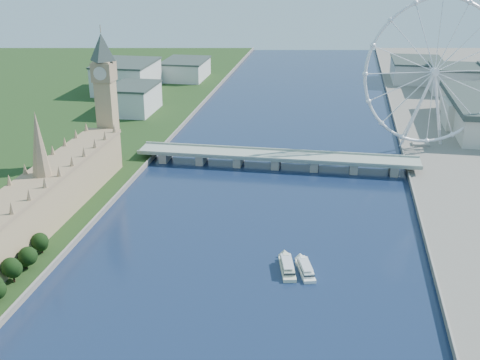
# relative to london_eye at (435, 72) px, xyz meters

# --- Properties ---
(parliament_range) EXTENTS (24.00, 200.00, 70.00)m
(parliament_range) POSITION_rel_london_eye_xyz_m (-247.98, -185.08, -49.04)
(parliament_range) COLOR tan
(parliament_range) RESTS_ON ground
(big_ben) EXTENTS (20.02, 20.02, 110.00)m
(big_ben) POSITION_rel_london_eye_xyz_m (-247.98, -77.08, -0.95)
(big_ben) COLOR tan
(big_ben) RESTS_ON ground
(westminster_bridge) EXTENTS (220.00, 22.00, 9.50)m
(westminster_bridge) POSITION_rel_london_eye_xyz_m (-119.98, -55.08, -60.89)
(westminster_bridge) COLOR gray
(westminster_bridge) RESTS_ON ground
(london_eye) EXTENTS (113.60, 39.12, 124.30)m
(london_eye) POSITION_rel_london_eye_xyz_m (0.00, 0.00, 0.00)
(london_eye) COLOR silver
(london_eye) RESTS_ON ground
(county_hall) EXTENTS (54.00, 144.00, 35.00)m
(county_hall) POSITION_rel_london_eye_xyz_m (55.02, 74.92, -67.52)
(county_hall) COLOR beige
(county_hall) RESTS_ON ground
(city_skyline) EXTENTS (505.00, 280.00, 32.00)m
(city_skyline) POSITION_rel_london_eye_xyz_m (-80.75, 205.00, -50.56)
(city_skyline) COLOR beige
(city_skyline) RESTS_ON ground
(tour_boat_near) EXTENTS (12.95, 29.30, 6.26)m
(tour_boat_near) POSITION_rel_london_eye_xyz_m (-96.04, -216.70, -67.52)
(tour_boat_near) COLOR beige
(tour_boat_near) RESTS_ON ground
(tour_boat_far) EXTENTS (13.76, 27.31, 5.82)m
(tour_boat_far) POSITION_rel_london_eye_xyz_m (-86.30, -217.17, -67.52)
(tour_boat_far) COLOR white
(tour_boat_far) RESTS_ON ground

